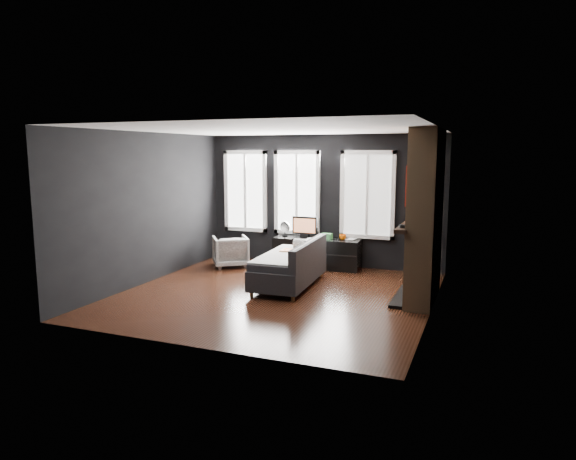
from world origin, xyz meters
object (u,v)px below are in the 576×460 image
at_px(sofa, 289,263).
at_px(book, 348,234).
at_px(media_console, 317,253).
at_px(armchair, 230,250).
at_px(mug, 343,236).
at_px(mantel_vase, 413,214).
at_px(monitor, 305,226).

xyz_separation_m(sofa, book, (0.61, 1.68, 0.31)).
height_order(media_console, book, book).
relative_size(armchair, mug, 5.09).
relative_size(media_console, mantel_vase, 9.49).
xyz_separation_m(media_console, book, (0.61, 0.09, 0.41)).
distance_m(armchair, book, 2.43).
distance_m(sofa, book, 1.82).
bearing_deg(sofa, monitor, 97.16).
distance_m(mug, mantel_vase, 2.01).
bearing_deg(monitor, mug, -0.51).
xyz_separation_m(sofa, mantel_vase, (2.05, 0.45, 0.91)).
relative_size(monitor, mantel_vase, 2.91).
bearing_deg(mantel_vase, monitor, 153.42).
distance_m(armchair, mug, 2.32).
distance_m(sofa, mantel_vase, 2.29).
bearing_deg(mug, mantel_vase, -37.04).
xyz_separation_m(media_console, monitor, (-0.28, 0.03, 0.55)).
bearing_deg(mug, book, 46.45).
bearing_deg(book, mug, -133.55).
bearing_deg(monitor, armchair, -156.49).
distance_m(media_console, mug, 0.65).
distance_m(book, mantel_vase, 1.99).
xyz_separation_m(mug, mantel_vase, (1.52, -1.15, 0.64)).
bearing_deg(mug, monitor, 178.67).
bearing_deg(mantel_vase, armchair, 171.26).
bearing_deg(armchair, mantel_vase, 135.28).
xyz_separation_m(mug, book, (0.08, 0.08, 0.04)).
bearing_deg(mantel_vase, mug, 142.96).
height_order(armchair, book, book).
distance_m(mug, book, 0.12).
relative_size(book, mantel_vase, 1.19).
height_order(mug, mantel_vase, mantel_vase).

